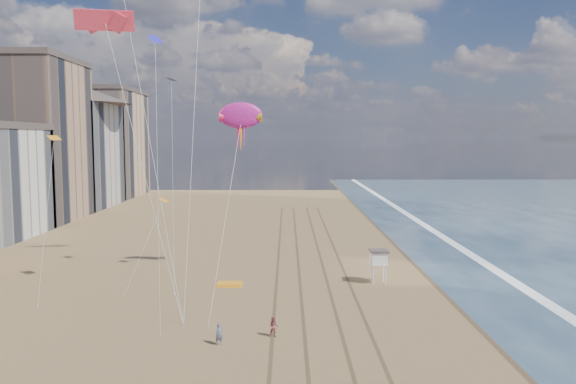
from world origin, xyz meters
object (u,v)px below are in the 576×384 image
object	(u,v)px
show_kite	(241,116)
lifeguard_stand	(379,258)
kite_flyer_b	(274,327)
grounded_kite	(229,284)
kite_flyer_a	(219,334)

from	to	relation	value
show_kite	lifeguard_stand	bearing A→B (deg)	-14.30
kite_flyer_b	lifeguard_stand	bearing A→B (deg)	65.33
lifeguard_stand	grounded_kite	bearing A→B (deg)	-176.63
lifeguard_stand	show_kite	world-z (taller)	show_kite
grounded_kite	kite_flyer_b	bearing A→B (deg)	-68.72
kite_flyer_a	kite_flyer_b	size ratio (longest dim) A/B	1.01
show_kite	kite_flyer_a	xyz separation A→B (m)	(0.05, -20.63, -16.25)
show_kite	kite_flyer_a	distance (m)	26.27
lifeguard_stand	kite_flyer_b	bearing A→B (deg)	-123.64
lifeguard_stand	grounded_kite	distance (m)	15.28
kite_flyer_a	kite_flyer_b	xyz separation A→B (m)	(3.84, 1.59, -0.01)
show_kite	kite_flyer_b	size ratio (longest dim) A/B	14.86
grounded_kite	show_kite	bearing A→B (deg)	81.94
grounded_kite	kite_flyer_a	bearing A→B (deg)	-83.55
lifeguard_stand	grounded_kite	world-z (taller)	lifeguard_stand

